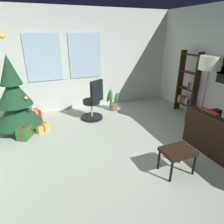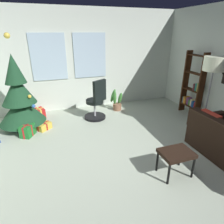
% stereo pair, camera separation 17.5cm
% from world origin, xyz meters
% --- Properties ---
extents(ground_plane, '(5.53, 5.71, 0.10)m').
position_xyz_m(ground_plane, '(0.00, 0.00, -0.05)').
color(ground_plane, '#ADB9A5').
extents(wall_back_with_windows, '(5.53, 0.12, 2.74)m').
position_xyz_m(wall_back_with_windows, '(-0.02, 2.90, 1.38)').
color(wall_back_with_windows, silver).
rests_on(wall_back_with_windows, ground_plane).
extents(footstool, '(0.50, 0.38, 0.42)m').
position_xyz_m(footstool, '(0.67, -0.59, 0.36)').
color(footstool, black).
rests_on(footstool, ground_plane).
extents(holiday_tree, '(1.03, 1.03, 2.12)m').
position_xyz_m(holiday_tree, '(-1.73, 1.96, 0.72)').
color(holiday_tree, '#4C331E').
rests_on(holiday_tree, ground_plane).
extents(gift_box_red, '(0.32, 0.35, 0.26)m').
position_xyz_m(gift_box_red, '(-1.38, 2.45, 0.13)').
color(gift_box_red, red).
rests_on(gift_box_red, ground_plane).
extents(gift_box_green, '(0.34, 0.38, 0.27)m').
position_xyz_m(gift_box_green, '(-1.63, 1.50, 0.13)').
color(gift_box_green, '#1E722D').
rests_on(gift_box_green, ground_plane).
extents(gift_box_gold, '(0.39, 0.38, 0.17)m').
position_xyz_m(gift_box_gold, '(-1.30, 1.72, 0.08)').
color(gift_box_gold, gold).
rests_on(gift_box_gold, ground_plane).
extents(office_chair, '(0.57, 0.58, 1.05)m').
position_xyz_m(office_chair, '(0.04, 1.90, 0.41)').
color(office_chair, black).
rests_on(office_chair, ground_plane).
extents(bookshelf, '(0.18, 0.64, 1.68)m').
position_xyz_m(bookshelf, '(2.55, 1.36, 0.74)').
color(bookshelf, '#32190A').
rests_on(bookshelf, ground_plane).
extents(floor_lamp, '(0.43, 0.43, 1.68)m').
position_xyz_m(floor_lamp, '(2.10, 0.38, 1.46)').
color(floor_lamp, slate).
rests_on(floor_lamp, ground_plane).
extents(potted_plant, '(0.37, 0.37, 0.60)m').
position_xyz_m(potted_plant, '(0.75, 2.33, 0.24)').
color(potted_plant, '#8A5F46').
rests_on(potted_plant, ground_plane).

